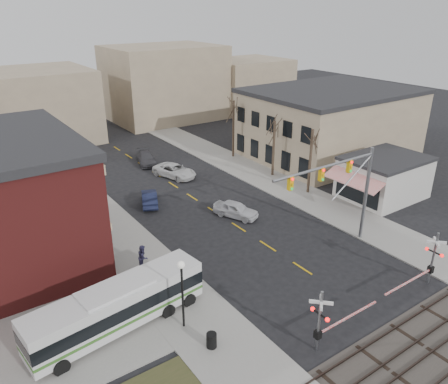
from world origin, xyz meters
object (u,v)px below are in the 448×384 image
at_px(transit_bus, 118,306).
at_px(rr_crossing_east, 429,261).
at_px(car_d, 146,158).
at_px(pedestrian_near, 166,286).
at_px(street_lamp, 182,281).
at_px(car_a, 236,209).
at_px(trash_bin, 212,340).
at_px(car_c, 175,171).
at_px(car_b, 149,198).
at_px(traffic_signal_mast, 345,182).
at_px(rr_crossing_west, 324,319).
at_px(pedestrian_far, 143,257).

xyz_separation_m(transit_bus, rr_crossing_east, (19.37, -8.07, 0.34)).
relative_size(car_d, pedestrian_near, 3.01).
relative_size(rr_crossing_east, street_lamp, 1.22).
xyz_separation_m(street_lamp, car_a, (11.57, 10.43, -2.65)).
height_order(trash_bin, car_c, car_c).
bearing_deg(rr_crossing_east, transit_bus, 157.38).
xyz_separation_m(rr_crossing_east, car_b, (-9.95, 23.31, -1.28)).
xyz_separation_m(traffic_signal_mast, rr_crossing_west, (-9.27, -7.08, -3.78)).
relative_size(rr_crossing_east, car_c, 1.06).
bearing_deg(car_b, pedestrian_far, 84.95).
bearing_deg(street_lamp, pedestrian_far, 84.07).
height_order(transit_bus, rr_crossing_west, rr_crossing_west).
distance_m(transit_bus, car_b, 17.94).
xyz_separation_m(transit_bus, traffic_signal_mast, (18.19, -1.10, 4.12)).
xyz_separation_m(traffic_signal_mast, car_a, (-3.40, 9.31, -5.02)).
distance_m(street_lamp, car_b, 18.72).
bearing_deg(rr_crossing_west, pedestrian_far, 110.60).
distance_m(car_b, pedestrian_far, 11.60).
bearing_deg(transit_bus, car_d, 61.37).
relative_size(rr_crossing_west, street_lamp, 1.22).
relative_size(rr_crossing_east, trash_bin, 6.08).
bearing_deg(transit_bus, car_b, 58.27).
bearing_deg(pedestrian_near, rr_crossing_west, -161.89).
relative_size(car_c, car_d, 1.10).
relative_size(trash_bin, pedestrian_far, 0.48).
bearing_deg(pedestrian_far, traffic_signal_mast, -80.04).
height_order(car_b, pedestrian_far, pedestrian_far).
bearing_deg(rr_crossing_west, transit_bus, 137.48).
height_order(rr_crossing_west, car_c, rr_crossing_west).
height_order(trash_bin, car_b, car_b).
height_order(transit_bus, car_b, transit_bus).
xyz_separation_m(trash_bin, car_a, (11.16, 12.89, 0.15)).
height_order(car_d, pedestrian_near, pedestrian_near).
distance_m(traffic_signal_mast, car_c, 22.32).
relative_size(trash_bin, car_a, 0.21).
height_order(car_b, car_c, car_c).
bearing_deg(pedestrian_near, car_b, -33.30).
bearing_deg(street_lamp, transit_bus, 145.39).
bearing_deg(pedestrian_far, street_lamp, -152.73).
xyz_separation_m(car_a, car_b, (-5.36, 7.02, -0.04)).
xyz_separation_m(traffic_signal_mast, pedestrian_far, (-14.22, 6.11, -4.67)).
height_order(rr_crossing_west, car_b, rr_crossing_west).
bearing_deg(pedestrian_near, car_a, -68.39).
distance_m(traffic_signal_mast, car_a, 11.12).
height_order(street_lamp, car_d, street_lamp).
bearing_deg(rr_crossing_east, car_d, 98.21).
height_order(pedestrian_near, pedestrian_far, pedestrian_far).
bearing_deg(street_lamp, pedestrian_near, 81.21).
relative_size(car_b, pedestrian_near, 2.63).
bearing_deg(traffic_signal_mast, car_c, 98.11).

